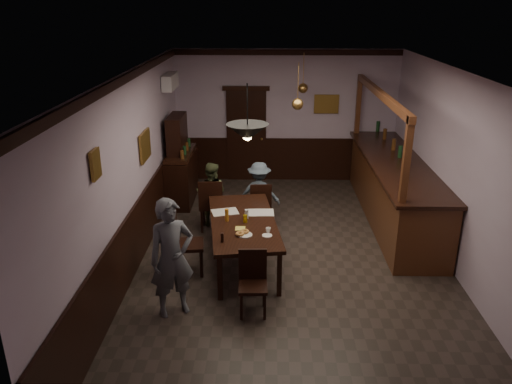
{
  "coord_description": "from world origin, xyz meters",
  "views": [
    {
      "loc": [
        -0.41,
        -7.2,
        3.97
      ],
      "look_at": [
        -0.59,
        0.13,
        1.15
      ],
      "focal_mm": 35.0,
      "sensor_mm": 36.0,
      "label": 1
    }
  ],
  "objects_px": {
    "coffee_cup": "(268,230)",
    "pendant_iron": "(247,132)",
    "chair_far_right": "(261,204)",
    "bar_counter": "(394,189)",
    "person_standing": "(172,258)",
    "person_seated_right": "(259,193)",
    "chair_side": "(183,240)",
    "chair_far_left": "(211,203)",
    "chair_near": "(253,279)",
    "sideboard": "(181,167)",
    "pendant_brass_mid": "(298,104)",
    "person_seated_left": "(211,194)",
    "dining_table": "(243,224)",
    "pendant_brass_far": "(303,88)",
    "soda_can": "(245,219)"
  },
  "relations": [
    {
      "from": "bar_counter",
      "to": "soda_can",
      "type": "bearing_deg",
      "value": -145.8
    },
    {
      "from": "person_seated_left",
      "to": "coffee_cup",
      "type": "relative_size",
      "value": 15.25
    },
    {
      "from": "dining_table",
      "to": "person_standing",
      "type": "relative_size",
      "value": 1.41
    },
    {
      "from": "dining_table",
      "to": "bar_counter",
      "type": "bearing_deg",
      "value": 32.82
    },
    {
      "from": "person_standing",
      "to": "pendant_brass_far",
      "type": "height_order",
      "value": "pendant_brass_far"
    },
    {
      "from": "person_seated_left",
      "to": "pendant_brass_mid",
      "type": "bearing_deg",
      "value": -171.79
    },
    {
      "from": "pendant_iron",
      "to": "person_standing",
      "type": "bearing_deg",
      "value": -148.77
    },
    {
      "from": "chair_far_right",
      "to": "bar_counter",
      "type": "relative_size",
      "value": 0.2
    },
    {
      "from": "person_seated_right",
      "to": "bar_counter",
      "type": "distance_m",
      "value": 2.56
    },
    {
      "from": "chair_near",
      "to": "coffee_cup",
      "type": "relative_size",
      "value": 10.99
    },
    {
      "from": "sideboard",
      "to": "bar_counter",
      "type": "bearing_deg",
      "value": -11.81
    },
    {
      "from": "dining_table",
      "to": "pendant_brass_mid",
      "type": "xyz_separation_m",
      "value": [
        0.89,
        1.46,
        1.61
      ]
    },
    {
      "from": "dining_table",
      "to": "person_seated_left",
      "type": "relative_size",
      "value": 1.9
    },
    {
      "from": "chair_far_left",
      "to": "bar_counter",
      "type": "distance_m",
      "value": 3.47
    },
    {
      "from": "soda_can",
      "to": "pendant_brass_mid",
      "type": "distance_m",
      "value": 2.3
    },
    {
      "from": "person_seated_right",
      "to": "soda_can",
      "type": "relative_size",
      "value": 9.93
    },
    {
      "from": "person_standing",
      "to": "coffee_cup",
      "type": "bearing_deg",
      "value": 8.72
    },
    {
      "from": "coffee_cup",
      "to": "pendant_brass_mid",
      "type": "distance_m",
      "value": 2.48
    },
    {
      "from": "pendant_brass_far",
      "to": "pendant_iron",
      "type": "bearing_deg",
      "value": -103.98
    },
    {
      "from": "chair_near",
      "to": "coffee_cup",
      "type": "bearing_deg",
      "value": 74.26
    },
    {
      "from": "person_standing",
      "to": "pendant_iron",
      "type": "distance_m",
      "value": 1.92
    },
    {
      "from": "chair_far_right",
      "to": "bar_counter",
      "type": "xyz_separation_m",
      "value": [
        2.52,
        0.47,
        0.14
      ]
    },
    {
      "from": "chair_far_left",
      "to": "chair_far_right",
      "type": "relative_size",
      "value": 1.11
    },
    {
      "from": "pendant_iron",
      "to": "pendant_brass_far",
      "type": "bearing_deg",
      "value": 76.02
    },
    {
      "from": "coffee_cup",
      "to": "pendant_iron",
      "type": "xyz_separation_m",
      "value": [
        -0.28,
        -0.34,
        1.57
      ]
    },
    {
      "from": "dining_table",
      "to": "bar_counter",
      "type": "height_order",
      "value": "bar_counter"
    },
    {
      "from": "chair_far_right",
      "to": "chair_far_left",
      "type": "bearing_deg",
      "value": 6.1
    },
    {
      "from": "chair_far_right",
      "to": "coffee_cup",
      "type": "relative_size",
      "value": 11.18
    },
    {
      "from": "chair_far_right",
      "to": "pendant_brass_far",
      "type": "relative_size",
      "value": 1.1
    },
    {
      "from": "person_standing",
      "to": "person_seated_left",
      "type": "bearing_deg",
      "value": 58.2
    },
    {
      "from": "sideboard",
      "to": "pendant_brass_mid",
      "type": "relative_size",
      "value": 2.25
    },
    {
      "from": "chair_near",
      "to": "coffee_cup",
      "type": "height_order",
      "value": "chair_near"
    },
    {
      "from": "dining_table",
      "to": "chair_side",
      "type": "xyz_separation_m",
      "value": [
        -0.9,
        -0.33,
        -0.13
      ]
    },
    {
      "from": "coffee_cup",
      "to": "pendant_iron",
      "type": "relative_size",
      "value": 0.11
    },
    {
      "from": "chair_side",
      "to": "pendant_brass_far",
      "type": "relative_size",
      "value": 1.25
    },
    {
      "from": "chair_far_right",
      "to": "dining_table",
      "type": "bearing_deg",
      "value": 76.46
    },
    {
      "from": "chair_far_left",
      "to": "pendant_brass_mid",
      "type": "height_order",
      "value": "pendant_brass_mid"
    },
    {
      "from": "pendant_iron",
      "to": "pendant_brass_far",
      "type": "relative_size",
      "value": 0.92
    },
    {
      "from": "chair_near",
      "to": "dining_table",
      "type": "bearing_deg",
      "value": 95.91
    },
    {
      "from": "chair_near",
      "to": "bar_counter",
      "type": "relative_size",
      "value": 0.2
    },
    {
      "from": "person_seated_right",
      "to": "chair_side",
      "type": "bearing_deg",
      "value": 68.7
    },
    {
      "from": "chair_side",
      "to": "coffee_cup",
      "type": "bearing_deg",
      "value": -102.8
    },
    {
      "from": "chair_side",
      "to": "chair_far_right",
      "type": "bearing_deg",
      "value": -42.24
    },
    {
      "from": "pendant_brass_mid",
      "to": "pendant_iron",
      "type": "bearing_deg",
      "value": -109.03
    },
    {
      "from": "chair_near",
      "to": "pendant_brass_far",
      "type": "distance_m",
      "value": 4.88
    },
    {
      "from": "chair_far_left",
      "to": "person_seated_left",
      "type": "distance_m",
      "value": 0.29
    },
    {
      "from": "chair_far_left",
      "to": "person_seated_right",
      "type": "height_order",
      "value": "person_seated_right"
    },
    {
      "from": "chair_side",
      "to": "sideboard",
      "type": "xyz_separation_m",
      "value": [
        -0.53,
        3.0,
        0.17
      ]
    },
    {
      "from": "soda_can",
      "to": "pendant_brass_mid",
      "type": "relative_size",
      "value": 0.15
    },
    {
      "from": "person_seated_left",
      "to": "bar_counter",
      "type": "height_order",
      "value": "bar_counter"
    }
  ]
}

